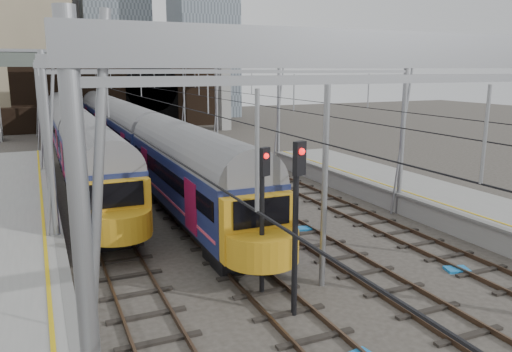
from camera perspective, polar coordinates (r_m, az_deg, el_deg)
name	(u,v)px	position (r m, az deg, el deg)	size (l,w,h in m)	color
ground	(355,310)	(16.31, 11.27, -14.82)	(160.00, 160.00, 0.00)	#38332D
tracks	(205,198)	(29.05, -5.88, -2.47)	(14.40, 80.00, 0.22)	#4C3828
overhead_line	(172,80)	(34.35, -9.54, 10.74)	(16.80, 80.00, 8.00)	gray
retaining_wall	(122,93)	(64.55, -15.10, 9.11)	(28.00, 2.75, 9.00)	black
overbridge	(116,69)	(58.41, -15.72, 11.68)	(28.00, 3.00, 9.25)	gray
city_skyline	(106,3)	(83.60, -16.76, 18.41)	(37.50, 27.50, 60.00)	tan
train_main	(116,124)	(46.83, -15.70, 5.75)	(2.74, 63.40, 4.74)	black
train_second	(72,131)	(42.59, -20.27, 4.81)	(2.70, 46.77, 4.67)	black
signal_near_left	(263,204)	(15.93, 0.79, -3.20)	(0.39, 0.47, 4.95)	black
signal_near_centre	(297,210)	(14.52, 4.66, -3.88)	(0.42, 0.48, 5.35)	black
equip_cover_b	(305,229)	(23.45, 5.58, -5.99)	(0.78, 0.55, 0.09)	#186DB6
equip_cover_c	(457,270)	(20.22, 21.98, -9.88)	(0.83, 0.59, 0.10)	#186DB6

